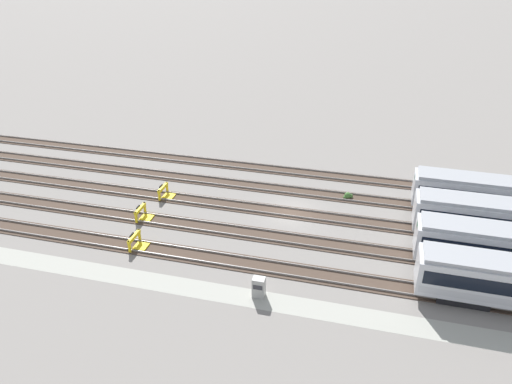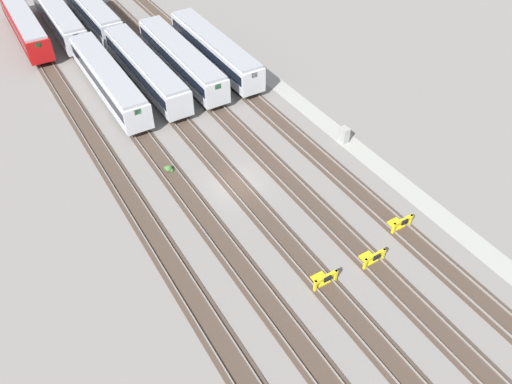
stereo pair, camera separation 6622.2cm
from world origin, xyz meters
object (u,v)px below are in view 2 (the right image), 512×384
(electrical_cabinet, at_px, (344,135))
(weed_clump, at_px, (168,169))
(subway_car_back_row_leftmost, at_px, (91,10))
(bumper_stop_middle_track, at_px, (323,279))
(bumper_stop_near_inner_track, at_px, (372,258))
(subway_car_front_row_leftmost, at_px, (108,80))
(bumper_stop_nearest_track, at_px, (400,223))
(subway_car_front_row_right_inner, at_px, (24,24))
(subway_car_back_row_centre, at_px, (215,50))
(subway_car_front_row_rightmost, at_px, (146,69))
(subway_car_front_row_left_inner, at_px, (58,17))
(subway_car_front_row_centre, at_px, (181,59))

(electrical_cabinet, relative_size, weed_clump, 1.74)
(subway_car_back_row_leftmost, relative_size, bumper_stop_middle_track, 8.99)
(bumper_stop_near_inner_track, xyz_separation_m, electrical_cabinet, (12.93, -7.82, 0.29))
(subway_car_front_row_leftmost, xyz_separation_m, bumper_stop_middle_track, (-32.52, -4.29, -1.53))
(bumper_stop_nearest_track, xyz_separation_m, weed_clump, (16.35, 12.93, -0.27))
(subway_car_front_row_leftmost, xyz_separation_m, subway_car_front_row_right_inner, (18.95, 4.42, 0.00))
(bumper_stop_middle_track, distance_m, weed_clump, 18.07)
(bumper_stop_near_inner_track, distance_m, weed_clump, 19.86)
(subway_car_front_row_leftmost, relative_size, subway_car_back_row_centre, 1.00)
(bumper_stop_nearest_track, xyz_separation_m, bumper_stop_near_inner_track, (-1.55, 4.33, 0.00))
(subway_car_front_row_rightmost, height_order, weed_clump, subway_car_front_row_rightmost)
(subway_car_front_row_right_inner, relative_size, subway_car_back_row_centre, 1.00)
(subway_car_back_row_leftmost, height_order, subway_car_back_row_centre, same)
(subway_car_front_row_leftmost, xyz_separation_m, weed_clump, (-14.96, -0.01, -1.80))
(subway_car_back_row_leftmost, bearing_deg, subway_car_front_row_left_inner, 89.46)
(subway_car_front_row_left_inner, height_order, subway_car_front_row_rightmost, same)
(subway_car_front_row_centre, relative_size, subway_car_back_row_leftmost, 1.00)
(subway_car_front_row_right_inner, xyz_separation_m, bumper_stop_near_inner_track, (-51.81, -13.03, -1.53))
(subway_car_front_row_right_inner, distance_m, subway_car_back_row_leftmost, 8.65)
(bumper_stop_nearest_track, bearing_deg, subway_car_front_row_right_inner, 19.06)
(subway_car_front_row_left_inner, xyz_separation_m, weed_clump, (-33.81, -0.11, -1.80))
(subway_car_front_row_leftmost, bearing_deg, bumper_stop_nearest_track, -157.54)
(bumper_stop_near_inner_track, relative_size, electrical_cabinet, 1.25)
(weed_clump, bearing_deg, electrical_cabinet, -106.84)
(bumper_stop_near_inner_track, bearing_deg, subway_car_front_row_centre, -0.07)
(subway_car_front_row_right_inner, relative_size, weed_clump, 19.62)
(subway_car_front_row_centre, bearing_deg, subway_car_front_row_left_inner, 24.89)
(subway_car_front_row_rightmost, bearing_deg, subway_car_back_row_centre, -90.00)
(bumper_stop_middle_track, bearing_deg, bumper_stop_nearest_track, -82.08)
(subway_car_back_row_centre, relative_size, weed_clump, 19.58)
(subway_car_front_row_leftmost, height_order, subway_car_front_row_rightmost, same)
(subway_car_back_row_centre, bearing_deg, bumper_stop_nearest_track, 179.90)
(subway_car_front_row_leftmost, xyz_separation_m, subway_car_front_row_centre, (0.00, -8.65, 0.00))
(bumper_stop_near_inner_track, bearing_deg, weed_clump, 25.66)
(subway_car_back_row_leftmost, bearing_deg, subway_car_front_row_centre, -166.79)
(subway_car_front_row_left_inner, height_order, subway_car_back_row_leftmost, same)
(subway_car_front_row_right_inner, xyz_separation_m, bumper_stop_middle_track, (-51.47, -8.71, -1.53))
(subway_car_front_row_leftmost, relative_size, subway_car_front_row_rightmost, 1.00)
(subway_car_back_row_leftmost, xyz_separation_m, bumper_stop_near_inner_track, (-51.67, -4.38, -1.53))
(electrical_cabinet, bearing_deg, subway_car_front_row_rightmost, 31.33)
(bumper_stop_middle_track, bearing_deg, subway_car_front_row_left_inner, 4.88)
(subway_car_front_row_centre, distance_m, subway_car_back_row_leftmost, 19.32)
(bumper_stop_near_inner_track, bearing_deg, subway_car_back_row_leftmost, 4.84)
(subway_car_front_row_centre, height_order, bumper_stop_near_inner_track, subway_car_front_row_centre)
(subway_car_back_row_leftmost, distance_m, electrical_cabinet, 40.63)
(subway_car_front_row_right_inner, distance_m, subway_car_back_row_centre, 25.74)
(subway_car_back_row_centre, bearing_deg, bumper_stop_near_inner_track, 172.40)
(weed_clump, bearing_deg, subway_car_front_row_right_inner, 7.45)
(subway_car_front_row_right_inner, distance_m, electrical_cabinet, 44.13)
(subway_car_front_row_centre, relative_size, subway_car_front_row_right_inner, 1.00)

